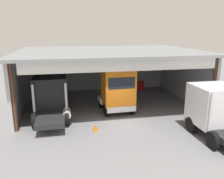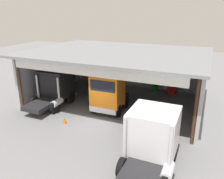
{
  "view_description": "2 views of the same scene",
  "coord_description": "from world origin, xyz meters",
  "px_view_note": "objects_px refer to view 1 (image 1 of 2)",
  "views": [
    {
      "loc": [
        -3.87,
        -15.33,
        6.65
      ],
      "look_at": [
        0.0,
        3.67,
        1.67
      ],
      "focal_mm": 36.99,
      "sensor_mm": 36.0,
      "label": 1
    },
    {
      "loc": [
        7.72,
        -13.91,
        8.29
      ],
      "look_at": [
        0.0,
        3.67,
        1.67
      ],
      "focal_mm": 36.2,
      "sensor_mm": 36.0,
      "label": 2
    }
  ],
  "objects_px": {
    "truck_white_left_bay": "(216,110)",
    "oil_drum": "(125,86)",
    "traffic_cone": "(96,127)",
    "truck_orange_right_bay": "(117,90)",
    "truck_black_center_bay": "(51,97)",
    "tool_cart": "(140,85)"
  },
  "relations": [
    {
      "from": "truck_white_left_bay",
      "to": "traffic_cone",
      "type": "relative_size",
      "value": 8.8
    },
    {
      "from": "truck_black_center_bay",
      "to": "traffic_cone",
      "type": "bearing_deg",
      "value": -45.7
    },
    {
      "from": "truck_black_center_bay",
      "to": "traffic_cone",
      "type": "xyz_separation_m",
      "value": [
        2.99,
        -3.0,
        -1.44
      ]
    },
    {
      "from": "oil_drum",
      "to": "tool_cart",
      "type": "xyz_separation_m",
      "value": [
        1.78,
        0.02,
        0.03
      ]
    },
    {
      "from": "truck_black_center_bay",
      "to": "tool_cart",
      "type": "xyz_separation_m",
      "value": [
        9.49,
        7.27,
        -1.22
      ]
    },
    {
      "from": "tool_cart",
      "to": "traffic_cone",
      "type": "xyz_separation_m",
      "value": [
        -6.5,
        -10.26,
        -0.22
      ]
    },
    {
      "from": "oil_drum",
      "to": "tool_cart",
      "type": "distance_m",
      "value": 1.78
    },
    {
      "from": "truck_white_left_bay",
      "to": "oil_drum",
      "type": "height_order",
      "value": "truck_white_left_bay"
    },
    {
      "from": "truck_black_center_bay",
      "to": "truck_orange_right_bay",
      "type": "bearing_deg",
      "value": 3.52
    },
    {
      "from": "truck_black_center_bay",
      "to": "traffic_cone",
      "type": "distance_m",
      "value": 4.47
    },
    {
      "from": "oil_drum",
      "to": "traffic_cone",
      "type": "bearing_deg",
      "value": -114.74
    },
    {
      "from": "truck_black_center_bay",
      "to": "oil_drum",
      "type": "bearing_deg",
      "value": 42.58
    },
    {
      "from": "tool_cart",
      "to": "truck_black_center_bay",
      "type": "bearing_deg",
      "value": -142.54
    },
    {
      "from": "truck_black_center_bay",
      "to": "oil_drum",
      "type": "distance_m",
      "value": 10.65
    },
    {
      "from": "truck_orange_right_bay",
      "to": "traffic_cone",
      "type": "distance_m",
      "value": 4.38
    },
    {
      "from": "tool_cart",
      "to": "oil_drum",
      "type": "bearing_deg",
      "value": -179.2
    },
    {
      "from": "tool_cart",
      "to": "truck_white_left_bay",
      "type": "bearing_deg",
      "value": -85.63
    },
    {
      "from": "truck_white_left_bay",
      "to": "oil_drum",
      "type": "bearing_deg",
      "value": 102.28
    },
    {
      "from": "tool_cart",
      "to": "traffic_cone",
      "type": "height_order",
      "value": "tool_cart"
    },
    {
      "from": "truck_white_left_bay",
      "to": "oil_drum",
      "type": "xyz_separation_m",
      "value": [
        -2.73,
        12.42,
        -1.28
      ]
    },
    {
      "from": "oil_drum",
      "to": "traffic_cone",
      "type": "xyz_separation_m",
      "value": [
        -4.72,
        -10.24,
        -0.19
      ]
    },
    {
      "from": "truck_orange_right_bay",
      "to": "truck_white_left_bay",
      "type": "bearing_deg",
      "value": 130.78
    }
  ]
}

